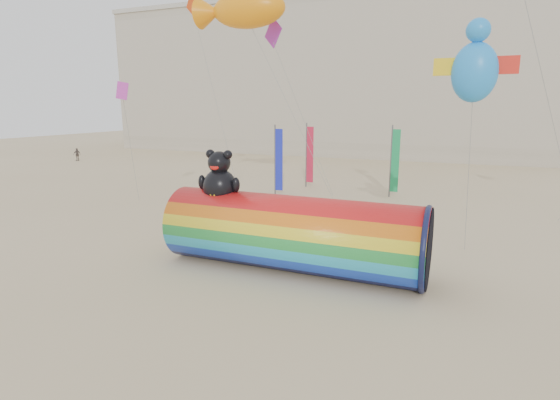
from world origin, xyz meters
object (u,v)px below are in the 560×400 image
at_px(windsock_assembly, 292,231).
at_px(fabric_bundle, 351,271).
at_px(kite_handler, 359,249).
at_px(hotel_building, 320,79).

bearing_deg(windsock_assembly, fabric_bundle, 7.68).
relative_size(windsock_assembly, kite_handler, 6.71).
relative_size(windsock_assembly, fabric_bundle, 3.98).
xyz_separation_m(hotel_building, fabric_bundle, (16.17, -45.98, -10.14)).
xyz_separation_m(hotel_building, windsock_assembly, (13.81, -46.30, -8.72)).
bearing_deg(fabric_bundle, hotel_building, 109.37).
relative_size(hotel_building, kite_handler, 38.91).
distance_m(windsock_assembly, fabric_bundle, 2.77).
bearing_deg(kite_handler, hotel_building, -113.08).
bearing_deg(hotel_building, windsock_assembly, -73.39).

